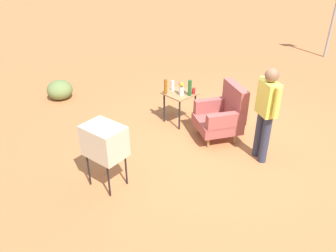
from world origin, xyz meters
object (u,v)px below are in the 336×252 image
at_px(armchair, 223,114).
at_px(tv_on_stand, 104,141).
at_px(bottle_short_clear, 173,85).
at_px(bottle_wine_green, 190,88).
at_px(bottle_tall_amber, 166,87).
at_px(flower_vase, 182,88).
at_px(road_sign, 334,13).
at_px(side_table, 180,97).
at_px(person_standing, 266,110).
at_px(soda_can_red, 194,91).

bearing_deg(armchair, tv_on_stand, -96.76).
bearing_deg(bottle_short_clear, bottle_wine_green, 7.76).
height_order(bottle_tall_amber, flower_vase, bottle_tall_amber).
bearing_deg(armchair, bottle_short_clear, -172.38).
bearing_deg(flower_vase, bottle_wine_green, 43.27).
xyz_separation_m(armchair, flower_vase, (-0.89, -0.21, 0.31)).
bearing_deg(road_sign, tv_on_stand, -85.72).
distance_m(side_table, person_standing, 1.93).
bearing_deg(soda_can_red, tv_on_stand, -78.61).
relative_size(person_standing, bottle_short_clear, 8.20).
bearing_deg(person_standing, soda_can_red, 177.46).
xyz_separation_m(tv_on_stand, soda_can_red, (-0.48, 2.40, -0.06)).
relative_size(tv_on_stand, person_standing, 0.63).
bearing_deg(bottle_tall_amber, soda_can_red, 45.98).
bearing_deg(bottle_short_clear, armchair, 7.62).
relative_size(bottle_wine_green, flower_vase, 1.21).
relative_size(tv_on_stand, bottle_short_clear, 5.15).
bearing_deg(road_sign, person_standing, -74.30).
height_order(armchair, flower_vase, armchair).
relative_size(side_table, flower_vase, 2.50).
bearing_deg(tv_on_stand, armchair, 83.24).
xyz_separation_m(bottle_wine_green, bottle_tall_amber, (-0.39, -0.29, -0.01)).
xyz_separation_m(road_sign, bottle_short_clear, (-0.24, -6.69, -0.62)).
bearing_deg(tv_on_stand, bottle_short_clear, 112.23).
height_order(bottle_wine_green, bottle_short_clear, bottle_wine_green).
height_order(soda_can_red, bottle_tall_amber, bottle_tall_amber).
bearing_deg(soda_can_red, person_standing, -2.54).
bearing_deg(person_standing, road_sign, 105.70).
bearing_deg(tv_on_stand, person_standing, 62.99).
height_order(tv_on_stand, bottle_short_clear, tv_on_stand).
bearing_deg(bottle_tall_amber, side_table, 55.69).
xyz_separation_m(armchair, bottle_short_clear, (-1.20, -0.16, 0.27)).
height_order(soda_can_red, flower_vase, flower_vase).
relative_size(bottle_wine_green, soda_can_red, 2.62).
xyz_separation_m(bottle_wine_green, soda_can_red, (0.00, 0.11, -0.10)).
distance_m(tv_on_stand, bottle_wine_green, 2.34).
relative_size(armchair, tv_on_stand, 1.03).
bearing_deg(bottle_wine_green, side_table, -167.70).
distance_m(armchair, road_sign, 6.66).
distance_m(person_standing, bottle_tall_amber, 2.09).
bearing_deg(flower_vase, road_sign, 90.55).
bearing_deg(bottle_wine_green, flower_vase, -136.73).
bearing_deg(soda_can_red, bottle_tall_amber, -134.02).
height_order(tv_on_stand, bottle_tall_amber, tv_on_stand).
bearing_deg(soda_can_red, flower_vase, -117.85).
xyz_separation_m(bottle_wine_green, flower_vase, (-0.12, -0.11, -0.01)).
relative_size(road_sign, soda_can_red, 20.00).
bearing_deg(bottle_short_clear, soda_can_red, 21.87).
distance_m(side_table, flower_vase, 0.28).
height_order(armchair, road_sign, road_sign).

